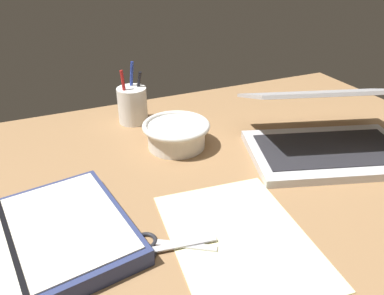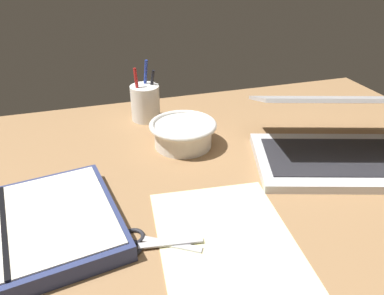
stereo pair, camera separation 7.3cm
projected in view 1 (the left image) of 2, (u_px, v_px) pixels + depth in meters
desk_top at (207, 195)px, 72.86cm from camera, size 140.00×100.00×2.00cm
laptop at (328, 131)px, 83.90cm from camera, size 42.27×38.14×16.30cm
bowl at (176, 133)px, 86.62cm from camera, size 15.67×15.67×5.92cm
pen_cup at (132, 105)px, 97.79cm from camera, size 7.63×7.63×15.63cm
planner at (12, 250)px, 56.38cm from camera, size 38.33×30.84×3.40cm
scissors at (155, 246)px, 58.79cm from camera, size 13.47×8.64×0.80cm
paper_sheet_front at (239, 238)px, 60.81cm from camera, size 24.45×31.68×0.16cm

